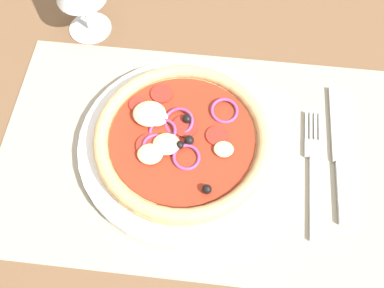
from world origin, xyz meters
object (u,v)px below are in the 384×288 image
(plate, at_px, (183,145))
(fork, at_px, (313,165))
(pizza, at_px, (182,138))
(knife, at_px, (340,149))

(plate, bearing_deg, fork, -2.39)
(pizza, bearing_deg, knife, 5.20)
(fork, relative_size, knife, 0.90)
(pizza, bearing_deg, fork, -2.51)
(fork, bearing_deg, pizza, 87.88)
(pizza, distance_m, knife, 0.21)
(plate, xyz_separation_m, knife, (0.20, 0.02, -0.00))
(pizza, relative_size, fork, 1.26)
(plate, height_order, knife, plate)
(fork, distance_m, knife, 0.04)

